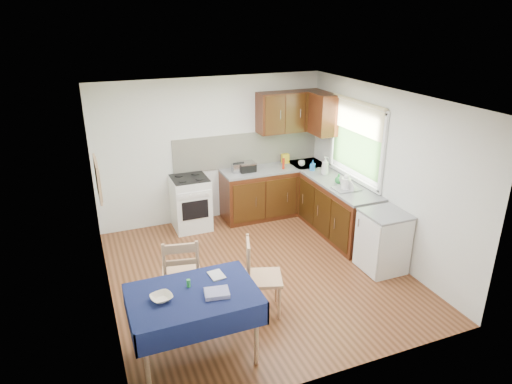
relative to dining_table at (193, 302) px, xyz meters
name	(u,v)px	position (x,y,z in m)	size (l,w,h in m)	color
floor	(258,273)	(1.25, 1.31, -0.70)	(4.20, 4.20, 0.00)	#4E2A14
ceiling	(258,97)	(1.25, 1.31, 1.80)	(4.00, 4.20, 0.02)	white
wall_back	(212,150)	(1.25, 3.41, 0.55)	(4.00, 0.02, 2.50)	silver
wall_front	(342,269)	(1.25, -0.79, 0.55)	(4.00, 0.02, 2.50)	silver
wall_left	(101,215)	(-0.75, 1.31, 0.55)	(0.02, 4.20, 2.50)	silver
wall_right	(383,173)	(3.25, 1.31, 0.55)	(0.02, 4.20, 2.50)	silver
base_cabinets	(303,200)	(2.61, 2.57, -0.27)	(1.90, 2.30, 0.86)	black
worktop_back	(274,168)	(2.30, 3.11, 0.18)	(1.90, 0.60, 0.04)	slate
worktop_right	(340,185)	(2.95, 1.96, 0.18)	(0.60, 1.70, 0.04)	slate
worktop_corner	(307,164)	(2.95, 3.11, 0.18)	(0.60, 0.60, 0.04)	slate
splashback	(248,149)	(1.90, 3.40, 0.50)	(2.70, 0.02, 0.60)	#EEE4CA
upper_cabinets	(300,112)	(2.78, 3.11, 1.15)	(1.20, 0.85, 0.70)	black
stove	(191,203)	(0.75, 3.11, -0.24)	(0.60, 0.61, 0.92)	white
window	(357,136)	(3.22, 2.01, 0.95)	(0.04, 1.48, 1.26)	#305623
fridge	(383,241)	(2.95, 0.76, -0.25)	(0.58, 0.60, 0.89)	white
corkboard	(98,179)	(-0.72, 1.61, 0.90)	(0.04, 0.62, 0.47)	#AB8155
dining_table	(193,302)	(0.00, 0.00, 0.00)	(1.32, 0.89, 0.80)	#101940
chair_far	(182,274)	(0.06, 0.80, -0.14)	(0.54, 0.54, 1.05)	#AB8155
chair_near	(260,274)	(0.94, 0.49, -0.18)	(0.55, 0.55, 0.98)	#AB8155
toaster	(239,168)	(1.62, 3.10, 0.29)	(0.23, 0.14, 0.18)	#B2B1B6
sandwich_press	(247,167)	(1.77, 3.11, 0.28)	(0.28, 0.24, 0.16)	black
sauce_bottle	(283,164)	(2.41, 2.98, 0.30)	(0.04, 0.04, 0.19)	red
yellow_packet	(285,159)	(2.58, 3.27, 0.29)	(0.13, 0.09, 0.17)	yellow
dish_rack	(346,188)	(2.90, 1.71, 0.23)	(0.39, 0.30, 0.19)	gray
kettle	(346,183)	(2.89, 1.71, 0.31)	(0.15, 0.15, 0.25)	white
cup	(302,163)	(2.79, 3.01, 0.25)	(0.12, 0.12, 0.09)	silver
soap_bottle_a	(325,166)	(2.93, 2.44, 0.36)	(0.12, 0.12, 0.31)	white
soap_bottle_b	(313,165)	(2.85, 2.71, 0.30)	(0.08, 0.08, 0.18)	blue
soap_bottle_c	(339,179)	(2.93, 2.00, 0.28)	(0.12, 0.12, 0.16)	#248439
plate_bowl	(161,298)	(-0.32, 0.00, 0.13)	(0.22, 0.22, 0.05)	#F1E0C5
book	(210,277)	(0.25, 0.22, 0.11)	(0.15, 0.21, 0.02)	white
spice_jar	(189,283)	(-0.01, 0.13, 0.15)	(0.04, 0.04, 0.08)	green
tea_towel	(217,293)	(0.22, -0.12, 0.13)	(0.25, 0.19, 0.04)	navy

